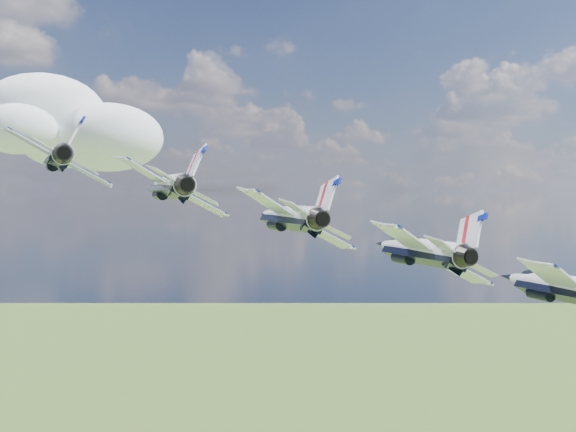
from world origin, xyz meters
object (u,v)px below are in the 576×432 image
jet_1 (169,185)px  jet_4 (559,286)px  jet_3 (418,249)px  jet_0 (58,157)px  jet_2 (288,216)px

jet_1 → jet_4: bearing=-35.1°
jet_4 → jet_3: bearing=144.9°
jet_1 → jet_3: bearing=-35.1°
jet_0 → jet_4: 50.30m
jet_0 → jet_4: (34.40, -34.75, -11.80)m
jet_1 → jet_3: (17.20, -17.38, -5.90)m
jet_0 → jet_2: size_ratio=1.00×
jet_2 → jet_3: 12.58m
jet_3 → jet_0: bearing=144.9°
jet_4 → jet_1: bearing=144.9°
jet_2 → jet_1: bearing=144.9°
jet_1 → jet_4: 37.73m
jet_1 → jet_2: (8.60, -8.69, -2.95)m
jet_0 → jet_1: bearing=-35.1°
jet_0 → jet_3: size_ratio=1.00×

